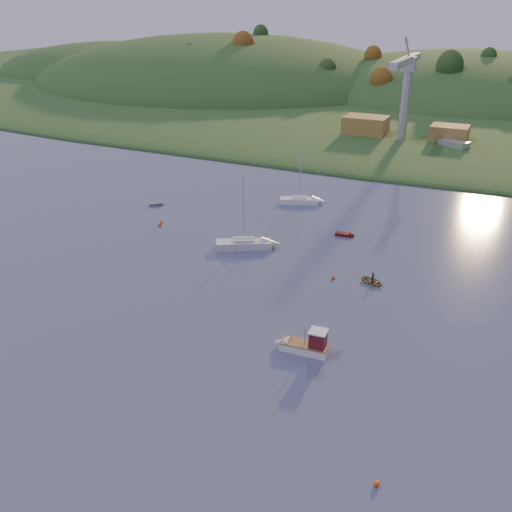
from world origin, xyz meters
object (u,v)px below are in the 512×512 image
at_px(fishing_boat, 301,344).
at_px(red_tender, 348,235).
at_px(canoe, 372,281).
at_px(sailboat_near, 244,244).
at_px(grey_dinghy, 159,204).
at_px(sailboat_far, 300,200).

relative_size(fishing_boat, red_tender, 1.87).
relative_size(fishing_boat, canoe, 1.91).
bearing_deg(canoe, sailboat_near, 103.79).
bearing_deg(grey_dinghy, canoe, -51.36).
distance_m(fishing_boat, sailboat_far, 49.25).
height_order(sailboat_far, red_tender, sailboat_far).
relative_size(fishing_boat, sailboat_near, 0.54).
bearing_deg(canoe, red_tender, 51.11).
height_order(sailboat_near, sailboat_far, sailboat_near).
height_order(sailboat_near, canoe, sailboat_near).
relative_size(canoe, grey_dinghy, 1.13).
bearing_deg(red_tender, fishing_boat, -90.00).
bearing_deg(red_tender, grey_dinghy, 172.00).
height_order(sailboat_far, canoe, sailboat_far).
bearing_deg(sailboat_far, canoe, -72.49).
bearing_deg(sailboat_far, sailboat_near, -110.80).
xyz_separation_m(fishing_boat, grey_dinghy, (-40.95, 34.16, -0.66)).
distance_m(sailboat_near, red_tender, 17.40).
bearing_deg(sailboat_near, grey_dinghy, 125.81).
bearing_deg(grey_dinghy, fishing_boat, -72.31).
bearing_deg(sailboat_near, canoe, -37.58).
relative_size(sailboat_near, sailboat_far, 1.17).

